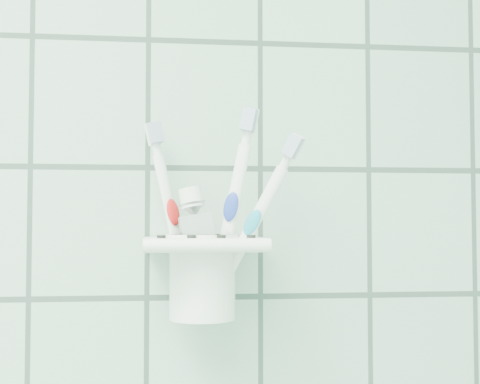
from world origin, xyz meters
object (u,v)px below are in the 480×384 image
(toothbrush_pink, at_px, (192,212))
(toothbrush_orange, at_px, (209,211))
(toothpaste_tube, at_px, (212,239))
(toothbrush_blue, at_px, (211,207))
(cup, at_px, (202,273))
(holder_bracket, at_px, (204,246))

(toothbrush_pink, relative_size, toothbrush_orange, 1.03)
(toothbrush_pink, distance_m, toothpaste_tube, 0.04)
(toothbrush_pink, xyz_separation_m, toothbrush_blue, (0.02, -0.02, 0.01))
(toothbrush_orange, bearing_deg, toothbrush_blue, -54.91)
(cup, xyz_separation_m, toothpaste_tube, (0.01, -0.02, 0.03))
(holder_bracket, relative_size, cup, 1.40)
(cup, bearing_deg, holder_bracket, -67.20)
(toothbrush_blue, height_order, toothpaste_tube, toothbrush_blue)
(holder_bracket, distance_m, toothbrush_pink, 0.04)
(holder_bracket, distance_m, toothpaste_tube, 0.02)
(holder_bracket, xyz_separation_m, toothbrush_orange, (0.01, 0.01, 0.03))
(cup, height_order, toothbrush_blue, toothbrush_blue)
(toothpaste_tube, bearing_deg, toothbrush_orange, 87.30)
(toothpaste_tube, bearing_deg, cup, 110.22)
(toothbrush_blue, xyz_separation_m, toothbrush_orange, (-0.00, 0.01, -0.00))
(holder_bracket, relative_size, toothbrush_pink, 0.61)
(cup, height_order, toothpaste_tube, toothpaste_tube)
(toothbrush_pink, relative_size, toothpaste_tube, 1.50)
(cup, height_order, toothbrush_pink, toothbrush_pink)
(holder_bracket, height_order, toothbrush_orange, toothbrush_orange)
(cup, bearing_deg, toothpaste_tube, -61.00)
(holder_bracket, bearing_deg, toothbrush_orange, 53.28)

